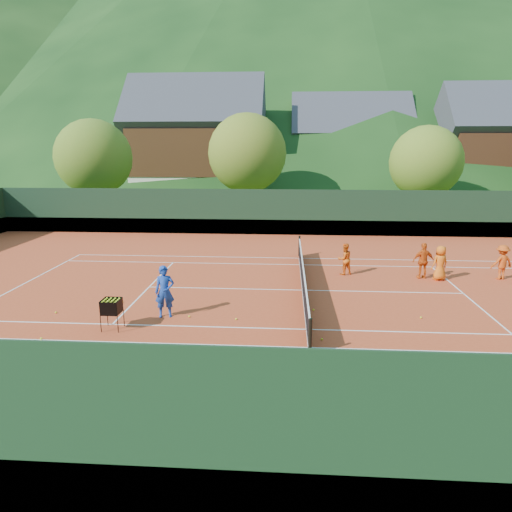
# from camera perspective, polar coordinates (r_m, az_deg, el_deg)

# --- Properties ---
(ground) EXTENTS (400.00, 400.00, 0.00)m
(ground) POSITION_cam_1_polar(r_m,az_deg,el_deg) (18.79, 5.86, -4.33)
(ground) COLOR #2E4C18
(ground) RESTS_ON ground
(clay_court) EXTENTS (40.00, 24.00, 0.02)m
(clay_court) POSITION_cam_1_polar(r_m,az_deg,el_deg) (18.79, 5.86, -4.30)
(clay_court) COLOR #B73E1D
(clay_court) RESTS_ON ground
(mountain_far) EXTENTS (280.00, 280.00, 110.00)m
(mountain_far) POSITION_cam_1_polar(r_m,az_deg,el_deg) (184.88, 8.04, 28.89)
(mountain_far) COLOR black
(mountain_far) RESTS_ON ground
(mountain_far_left) EXTENTS (260.00, 260.00, 100.00)m
(mountain_far_left) POSITION_cam_1_polar(r_m,az_deg,el_deg) (195.22, -26.18, 25.39)
(mountain_far_left) COLOR black
(mountain_far_left) RESTS_ON ground
(coach) EXTENTS (0.74, 0.57, 1.80)m
(coach) POSITION_cam_1_polar(r_m,az_deg,el_deg) (15.91, -11.34, -4.38)
(coach) COLOR #173B9A
(coach) RESTS_ON clay_court
(student_a) EXTENTS (0.87, 0.79, 1.45)m
(student_a) POSITION_cam_1_polar(r_m,az_deg,el_deg) (21.16, 11.00, -0.37)
(student_a) COLOR orange
(student_a) RESTS_ON clay_court
(student_b) EXTENTS (0.98, 0.50, 1.61)m
(student_b) POSITION_cam_1_polar(r_m,az_deg,el_deg) (21.43, 20.18, -0.57)
(student_b) COLOR #D15112
(student_b) RESTS_ON clay_court
(student_c) EXTENTS (0.87, 0.72, 1.53)m
(student_c) POSITION_cam_1_polar(r_m,az_deg,el_deg) (21.46, 22.02, -0.82)
(student_c) COLOR orange
(student_c) RESTS_ON clay_court
(student_d) EXTENTS (1.11, 0.81, 1.54)m
(student_d) POSITION_cam_1_polar(r_m,az_deg,el_deg) (22.75, 28.37, -0.69)
(student_d) COLOR #CC4812
(student_d) RESTS_ON clay_court
(tennis_ball_0) EXTENTS (0.07, 0.07, 0.07)m
(tennis_ball_0) POSITION_cam_1_polar(r_m,az_deg,el_deg) (12.86, 21.58, -13.74)
(tennis_ball_0) COLOR yellow
(tennis_ball_0) RESTS_ON clay_court
(tennis_ball_2) EXTENTS (0.07, 0.07, 0.07)m
(tennis_ball_2) POSITION_cam_1_polar(r_m,az_deg,el_deg) (13.30, -11.38, -12.07)
(tennis_ball_2) COLOR yellow
(tennis_ball_2) RESTS_ON clay_court
(tennis_ball_3) EXTENTS (0.07, 0.07, 0.07)m
(tennis_ball_3) POSITION_cam_1_polar(r_m,az_deg,el_deg) (11.43, 26.88, -17.94)
(tennis_ball_3) COLOR yellow
(tennis_ball_3) RESTS_ON clay_court
(tennis_ball_4) EXTENTS (0.07, 0.07, 0.07)m
(tennis_ball_4) POSITION_cam_1_polar(r_m,az_deg,el_deg) (17.64, -23.74, -6.47)
(tennis_ball_4) COLOR yellow
(tennis_ball_4) RESTS_ON clay_court
(tennis_ball_5) EXTENTS (0.07, 0.07, 0.07)m
(tennis_ball_5) POSITION_cam_1_polar(r_m,az_deg,el_deg) (14.19, 8.24, -10.26)
(tennis_ball_5) COLOR yellow
(tennis_ball_5) RESTS_ON clay_court
(tennis_ball_6) EXTENTS (0.07, 0.07, 0.07)m
(tennis_ball_6) POSITION_cam_1_polar(r_m,az_deg,el_deg) (15.58, -2.50, -7.89)
(tennis_ball_6) COLOR yellow
(tennis_ball_6) RESTS_ON clay_court
(tennis_ball_7) EXTENTS (0.07, 0.07, 0.07)m
(tennis_ball_7) POSITION_cam_1_polar(r_m,az_deg,el_deg) (10.88, -7.59, -18.14)
(tennis_ball_7) COLOR yellow
(tennis_ball_7) RESTS_ON clay_court
(tennis_ball_8) EXTENTS (0.07, 0.07, 0.07)m
(tennis_ball_8) POSITION_cam_1_polar(r_m,az_deg,el_deg) (14.14, -25.94, -11.65)
(tennis_ball_8) COLOR yellow
(tennis_ball_8) RESTS_ON clay_court
(tennis_ball_9) EXTENTS (0.07, 0.07, 0.07)m
(tennis_ball_9) POSITION_cam_1_polar(r_m,az_deg,el_deg) (13.66, -19.05, -11.88)
(tennis_ball_9) COLOR yellow
(tennis_ball_9) RESTS_ON clay_court
(tennis_ball_10) EXTENTS (0.07, 0.07, 0.07)m
(tennis_ball_10) POSITION_cam_1_polar(r_m,az_deg,el_deg) (16.69, 19.92, -7.25)
(tennis_ball_10) COLOR yellow
(tennis_ball_10) RESTS_ON clay_court
(tennis_ball_11) EXTENTS (0.07, 0.07, 0.07)m
(tennis_ball_11) POSITION_cam_1_polar(r_m,az_deg,el_deg) (14.08, 23.56, -11.51)
(tennis_ball_11) COLOR yellow
(tennis_ball_11) RESTS_ON clay_court
(tennis_ball_12) EXTENTS (0.07, 0.07, 0.07)m
(tennis_ball_12) POSITION_cam_1_polar(r_m,az_deg,el_deg) (16.55, 7.20, -6.69)
(tennis_ball_12) COLOR yellow
(tennis_ball_12) RESTS_ON clay_court
(tennis_ball_13) EXTENTS (0.07, 0.07, 0.07)m
(tennis_ball_13) POSITION_cam_1_polar(r_m,az_deg,el_deg) (11.90, 11.48, -15.32)
(tennis_ball_13) COLOR yellow
(tennis_ball_13) RESTS_ON clay_court
(tennis_ball_14) EXTENTS (0.07, 0.07, 0.07)m
(tennis_ball_14) POSITION_cam_1_polar(r_m,az_deg,el_deg) (14.36, -25.70, -11.24)
(tennis_ball_14) COLOR yellow
(tennis_ball_14) RESTS_ON clay_court
(tennis_ball_16) EXTENTS (0.07, 0.07, 0.07)m
(tennis_ball_16) POSITION_cam_1_polar(r_m,az_deg,el_deg) (17.96, -16.36, -5.50)
(tennis_ball_16) COLOR yellow
(tennis_ball_16) RESTS_ON clay_court
(tennis_ball_17) EXTENTS (0.07, 0.07, 0.07)m
(tennis_ball_17) POSITION_cam_1_polar(r_m,az_deg,el_deg) (13.11, 23.58, -13.41)
(tennis_ball_17) COLOR yellow
(tennis_ball_17) RESTS_ON clay_court
(tennis_ball_18) EXTENTS (0.07, 0.07, 0.07)m
(tennis_ball_18) POSITION_cam_1_polar(r_m,az_deg,el_deg) (12.10, -15.23, -15.03)
(tennis_ball_18) COLOR yellow
(tennis_ball_18) RESTS_ON clay_court
(tennis_ball_19) EXTENTS (0.07, 0.07, 0.07)m
(tennis_ball_19) POSITION_cam_1_polar(r_m,az_deg,el_deg) (10.45, -0.89, -19.45)
(tennis_ball_19) COLOR yellow
(tennis_ball_19) RESTS_ON clay_court
(tennis_ball_20) EXTENTS (0.07, 0.07, 0.07)m
(tennis_ball_20) POSITION_cam_1_polar(r_m,az_deg,el_deg) (15.54, -25.27, -9.32)
(tennis_ball_20) COLOR yellow
(tennis_ball_20) RESTS_ON clay_court
(tennis_ball_21) EXTENTS (0.07, 0.07, 0.07)m
(tennis_ball_21) POSITION_cam_1_polar(r_m,az_deg,el_deg) (12.39, -18.20, -14.55)
(tennis_ball_21) COLOR yellow
(tennis_ball_21) RESTS_ON clay_court
(tennis_ball_22) EXTENTS (0.07, 0.07, 0.07)m
(tennis_ball_22) POSITION_cam_1_polar(r_m,az_deg,el_deg) (15.98, -8.35, -7.47)
(tennis_ball_22) COLOR yellow
(tennis_ball_22) RESTS_ON clay_court
(tennis_ball_23) EXTENTS (0.07, 0.07, 0.07)m
(tennis_ball_23) POSITION_cam_1_polar(r_m,az_deg,el_deg) (17.72, -17.75, -5.87)
(tennis_ball_23) COLOR yellow
(tennis_ball_23) RESTS_ON clay_court
(court_lines) EXTENTS (23.83, 11.03, 0.00)m
(court_lines) POSITION_cam_1_polar(r_m,az_deg,el_deg) (18.78, 5.86, -4.26)
(court_lines) COLOR white
(court_lines) RESTS_ON clay_court
(tennis_net) EXTENTS (0.10, 12.07, 1.10)m
(tennis_net) POSITION_cam_1_polar(r_m,az_deg,el_deg) (18.64, 5.90, -2.81)
(tennis_net) COLOR black
(tennis_net) RESTS_ON clay_court
(perimeter_fence) EXTENTS (40.40, 24.24, 3.00)m
(perimeter_fence) POSITION_cam_1_polar(r_m,az_deg,el_deg) (18.44, 5.96, -0.58)
(perimeter_fence) COLOR black
(perimeter_fence) RESTS_ON clay_court
(ball_hopper) EXTENTS (0.57, 0.57, 1.00)m
(ball_hopper) POSITION_cam_1_polar(r_m,az_deg,el_deg) (15.31, -17.62, -6.10)
(ball_hopper) COLOR black
(ball_hopper) RESTS_ON clay_court
(chalet_left) EXTENTS (13.80, 9.93, 12.92)m
(chalet_left) POSITION_cam_1_polar(r_m,az_deg,el_deg) (48.77, -7.32, 13.34)
(chalet_left) COLOR beige
(chalet_left) RESTS_ON ground
(chalet_mid) EXTENTS (12.65, 8.82, 11.45)m
(chalet_mid) POSITION_cam_1_polar(r_m,az_deg,el_deg) (52.31, 11.50, 12.47)
(chalet_mid) COLOR beige
(chalet_mid) RESTS_ON ground
(chalet_right) EXTENTS (11.50, 8.82, 11.91)m
(chalet_right) POSITION_cam_1_polar(r_m,az_deg,el_deg) (52.17, 27.85, 11.50)
(chalet_right) COLOR beige
(chalet_right) RESTS_ON ground
(tree_a) EXTENTS (6.00, 6.00, 7.88)m
(tree_a) POSITION_cam_1_polar(r_m,az_deg,el_deg) (39.01, -19.63, 11.50)
(tree_a) COLOR #402919
(tree_a) RESTS_ON ground
(tree_b) EXTENTS (6.40, 6.40, 8.40)m
(tree_b) POSITION_cam_1_polar(r_m,az_deg,el_deg) (38.02, -1.13, 12.72)
(tree_b) COLOR #3E2619
(tree_b) RESTS_ON ground
(tree_c) EXTENTS (5.60, 5.60, 7.35)m
(tree_c) POSITION_cam_1_polar(r_m,az_deg,el_deg) (38.42, 20.43, 10.93)
(tree_c) COLOR #3E2618
(tree_c) RESTS_ON ground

